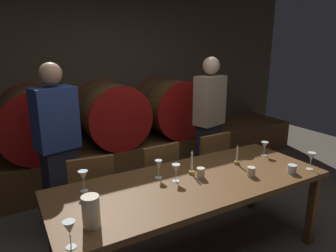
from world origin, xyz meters
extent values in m
cube|color=#473A2D|center=(0.00, 2.68, 1.48)|extent=(7.09, 0.24, 2.96)
cube|color=brown|center=(0.00, 2.13, 0.25)|extent=(6.38, 0.90, 0.49)
cylinder|color=brown|center=(-0.96, 2.13, 0.91)|extent=(0.84, 0.83, 0.84)
cylinder|color=maroon|center=(-0.96, 1.70, 0.91)|extent=(0.86, 0.03, 0.86)
cylinder|color=maroon|center=(-0.96, 2.55, 0.91)|extent=(0.86, 0.03, 0.86)
cylinder|color=#2D2D33|center=(-0.96, 2.13, 0.91)|extent=(0.85, 0.04, 0.85)
cylinder|color=brown|center=(0.03, 2.13, 0.91)|extent=(0.84, 0.83, 0.84)
cylinder|color=#9E1411|center=(0.03, 1.70, 0.91)|extent=(0.86, 0.03, 0.86)
cylinder|color=#9E1411|center=(0.03, 2.55, 0.91)|extent=(0.86, 0.03, 0.86)
cylinder|color=#2D2D33|center=(0.03, 2.13, 0.91)|extent=(0.85, 0.04, 0.85)
cylinder|color=brown|center=(0.96, 2.13, 0.91)|extent=(0.84, 0.83, 0.84)
cylinder|color=#9E1411|center=(0.96, 1.70, 0.91)|extent=(0.86, 0.03, 0.86)
cylinder|color=#9E1411|center=(0.96, 2.55, 0.91)|extent=(0.86, 0.03, 0.86)
cylinder|color=#2D2D33|center=(0.96, 2.13, 0.91)|extent=(0.85, 0.04, 0.85)
cube|color=brown|center=(0.03, 0.11, 0.71)|extent=(2.33, 0.90, 0.05)
cube|color=brown|center=(1.11, -0.28, 0.34)|extent=(0.07, 0.07, 0.69)
cube|color=brown|center=(-1.05, 0.50, 0.34)|extent=(0.07, 0.07, 0.69)
cube|color=brown|center=(1.11, 0.50, 0.34)|extent=(0.07, 0.07, 0.69)
cube|color=brown|center=(-0.64, 0.87, 0.44)|extent=(0.45, 0.45, 0.04)
cube|color=brown|center=(-0.66, 0.69, 0.67)|extent=(0.40, 0.09, 0.42)
cube|color=brown|center=(-0.45, 1.01, 0.21)|extent=(0.05, 0.05, 0.42)
cube|color=brown|center=(-0.78, 1.06, 0.21)|extent=(0.05, 0.05, 0.42)
cube|color=brown|center=(-0.49, 0.68, 0.21)|extent=(0.05, 0.05, 0.42)
cube|color=brown|center=(-0.83, 0.72, 0.21)|extent=(0.05, 0.05, 0.42)
cube|color=brown|center=(0.03, 0.85, 0.44)|extent=(0.42, 0.42, 0.04)
cube|color=brown|center=(0.04, 0.67, 0.67)|extent=(0.40, 0.06, 0.42)
cube|color=brown|center=(0.19, 1.03, 0.21)|extent=(0.05, 0.05, 0.42)
cube|color=brown|center=(-0.15, 1.01, 0.21)|extent=(0.05, 0.05, 0.42)
cube|color=brown|center=(0.21, 0.69, 0.21)|extent=(0.05, 0.05, 0.42)
cube|color=brown|center=(-0.13, 0.67, 0.21)|extent=(0.05, 0.05, 0.42)
cube|color=brown|center=(0.72, 0.88, 0.44)|extent=(0.41, 0.41, 0.04)
cube|color=brown|center=(0.73, 0.70, 0.67)|extent=(0.40, 0.05, 0.42)
cube|color=brown|center=(0.89, 1.06, 0.21)|extent=(0.05, 0.05, 0.42)
cube|color=brown|center=(0.55, 1.04, 0.21)|extent=(0.05, 0.05, 0.42)
cube|color=brown|center=(0.90, 0.72, 0.21)|extent=(0.05, 0.05, 0.42)
cube|color=brown|center=(0.56, 0.71, 0.21)|extent=(0.05, 0.05, 0.42)
cube|color=black|center=(-0.85, 1.12, 0.43)|extent=(0.34, 0.27, 0.87)
cube|color=navy|center=(-0.85, 1.12, 1.16)|extent=(0.43, 0.32, 0.59)
sphere|color=tan|center=(-0.85, 1.12, 1.58)|extent=(0.20, 0.20, 0.20)
cube|color=black|center=(1.05, 1.24, 0.42)|extent=(0.34, 0.27, 0.83)
cube|color=tan|center=(1.05, 1.24, 1.14)|extent=(0.43, 0.33, 0.62)
sphere|color=beige|center=(1.05, 1.24, 1.58)|extent=(0.21, 0.21, 0.21)
cylinder|color=olive|center=(0.10, 0.23, 0.75)|extent=(0.05, 0.05, 0.02)
cylinder|color=#EDE5CC|center=(0.10, 0.23, 0.85)|extent=(0.02, 0.02, 0.18)
cone|color=yellow|center=(0.10, 0.23, 0.95)|extent=(0.01, 0.01, 0.02)
cylinder|color=olive|center=(0.60, 0.21, 0.75)|extent=(0.05, 0.05, 0.02)
cylinder|color=#EDE5CC|center=(0.60, 0.21, 0.84)|extent=(0.02, 0.02, 0.14)
cone|color=yellow|center=(0.60, 0.21, 0.92)|extent=(0.01, 0.01, 0.02)
cylinder|color=beige|center=(-0.88, -0.11, 0.84)|extent=(0.11, 0.11, 0.20)
cylinder|color=silver|center=(-1.04, -0.25, 0.74)|extent=(0.06, 0.06, 0.00)
cylinder|color=silver|center=(-1.04, -0.25, 0.78)|extent=(0.01, 0.01, 0.08)
cone|color=silver|center=(-1.04, -0.25, 0.86)|extent=(0.07, 0.07, 0.08)
cylinder|color=white|center=(-0.80, 0.38, 0.74)|extent=(0.06, 0.06, 0.00)
cylinder|color=white|center=(-0.80, 0.38, 0.79)|extent=(0.01, 0.01, 0.08)
cone|color=white|center=(-0.80, 0.38, 0.87)|extent=(0.08, 0.08, 0.08)
cylinder|color=silver|center=(-0.19, 0.30, 0.74)|extent=(0.06, 0.06, 0.00)
cylinder|color=silver|center=(-0.19, 0.30, 0.78)|extent=(0.01, 0.01, 0.07)
cone|color=silver|center=(-0.19, 0.30, 0.86)|extent=(0.06, 0.06, 0.09)
cylinder|color=white|center=(-0.10, 0.17, 0.74)|extent=(0.06, 0.06, 0.00)
cylinder|color=white|center=(-0.10, 0.17, 0.78)|extent=(0.01, 0.01, 0.06)
cone|color=white|center=(-0.10, 0.17, 0.85)|extent=(0.07, 0.07, 0.08)
cylinder|color=silver|center=(0.99, 0.25, 0.74)|extent=(0.06, 0.06, 0.00)
cylinder|color=silver|center=(0.99, 0.25, 0.78)|extent=(0.01, 0.01, 0.07)
cone|color=silver|center=(0.99, 0.25, 0.85)|extent=(0.07, 0.07, 0.07)
cylinder|color=silver|center=(1.09, -0.21, 0.74)|extent=(0.06, 0.06, 0.00)
cylinder|color=silver|center=(1.09, -0.21, 0.78)|extent=(0.01, 0.01, 0.08)
cone|color=silver|center=(1.09, -0.21, 0.86)|extent=(0.07, 0.07, 0.08)
cylinder|color=beige|center=(0.12, 0.13, 0.78)|extent=(0.07, 0.07, 0.09)
cylinder|color=beige|center=(0.52, -0.05, 0.78)|extent=(0.07, 0.07, 0.08)
cylinder|color=silver|center=(0.87, -0.19, 0.78)|extent=(0.08, 0.08, 0.08)
camera|label=1|loc=(-1.28, -1.77, 1.84)|focal=32.13mm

